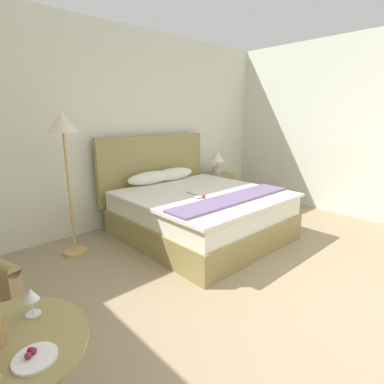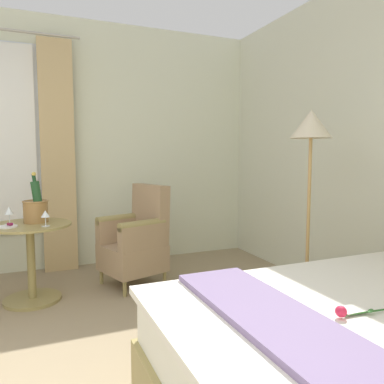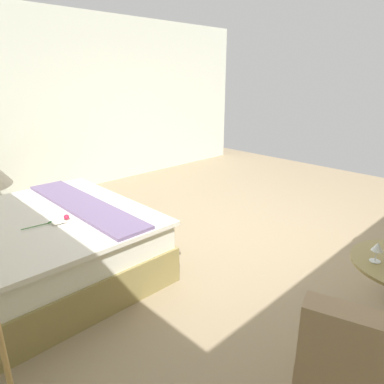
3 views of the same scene
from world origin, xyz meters
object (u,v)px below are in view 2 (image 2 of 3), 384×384
(wine_glass_near_bucket, at_px, (9,211))
(wine_glass_near_edge, at_px, (45,215))
(snack_plate, at_px, (8,226))
(floor_lamp_brass, at_px, (311,144))
(side_table_round, at_px, (31,258))
(champagne_bucket, at_px, (36,208))
(armchair_by_window, at_px, (137,240))

(wine_glass_near_bucket, height_order, wine_glass_near_edge, wine_glass_near_bucket)
(snack_plate, bearing_deg, floor_lamp_brass, 65.84)
(side_table_round, height_order, wine_glass_near_bucket, wine_glass_near_bucket)
(side_table_round, relative_size, snack_plate, 4.28)
(wine_glass_near_edge, bearing_deg, champagne_bucket, -162.86)
(snack_plate, relative_size, armchair_by_window, 0.16)
(snack_plate, bearing_deg, wine_glass_near_edge, 75.10)
(floor_lamp_brass, height_order, wine_glass_near_bucket, floor_lamp_brass)
(wine_glass_near_bucket, relative_size, armchair_by_window, 0.16)
(floor_lamp_brass, bearing_deg, champagne_bucket, -119.81)
(side_table_round, distance_m, armchair_by_window, 0.99)
(wine_glass_near_bucket, relative_size, snack_plate, 0.96)
(snack_plate, bearing_deg, armchair_by_window, 98.65)
(floor_lamp_brass, xyz_separation_m, armchair_by_window, (-1.20, -1.14, -0.95))
(wine_glass_near_bucket, bearing_deg, wine_glass_near_edge, 51.69)
(champagne_bucket, bearing_deg, side_table_round, -39.89)
(floor_lamp_brass, xyz_separation_m, side_table_round, (-1.12, -2.12, -1.00))
(side_table_round, height_order, armchair_by_window, armchair_by_window)
(floor_lamp_brass, height_order, champagne_bucket, floor_lamp_brass)
(side_table_round, distance_m, wine_glass_near_edge, 0.46)
(wine_glass_near_edge, height_order, snack_plate, wine_glass_near_edge)
(floor_lamp_brass, distance_m, wine_glass_near_bucket, 2.63)
(champagne_bucket, bearing_deg, armchair_by_window, 91.16)
(wine_glass_near_edge, xyz_separation_m, snack_plate, (-0.08, -0.30, -0.09))
(armchair_by_window, bearing_deg, snack_plate, -81.35)
(champagne_bucket, relative_size, wine_glass_near_edge, 3.32)
(champagne_bucket, xyz_separation_m, wine_glass_near_bucket, (0.01, -0.22, -0.02))
(wine_glass_near_bucket, height_order, snack_plate, wine_glass_near_bucket)
(wine_glass_near_edge, bearing_deg, wine_glass_near_bucket, -128.31)
(floor_lamp_brass, xyz_separation_m, wine_glass_near_edge, (-0.95, -1.99, -0.60))
(wine_glass_near_bucket, bearing_deg, snack_plate, -2.97)
(champagne_bucket, distance_m, wine_glass_near_edge, 0.25)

